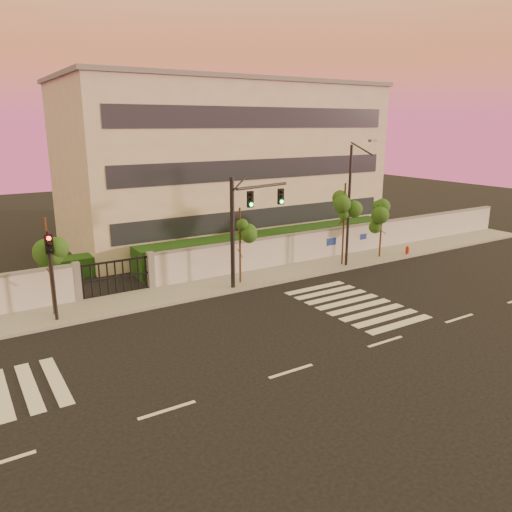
# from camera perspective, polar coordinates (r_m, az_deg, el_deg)

# --- Properties ---
(ground) EXTENTS (120.00, 120.00, 0.00)m
(ground) POSITION_cam_1_polar(r_m,az_deg,el_deg) (19.42, 4.02, -13.01)
(ground) COLOR black
(ground) RESTS_ON ground
(sidewalk) EXTENTS (60.00, 3.00, 0.15)m
(sidewalk) POSITION_cam_1_polar(r_m,az_deg,el_deg) (27.85, -8.79, -4.16)
(sidewalk) COLOR gray
(sidewalk) RESTS_ON ground
(perimeter_wall) EXTENTS (60.00, 0.36, 2.20)m
(perimeter_wall) POSITION_cam_1_polar(r_m,az_deg,el_deg) (28.92, -9.87, -1.42)
(perimeter_wall) COLOR #B4B7BC
(perimeter_wall) RESTS_ON ground
(hedge_row) EXTENTS (41.00, 4.25, 1.80)m
(hedge_row) POSITION_cam_1_polar(r_m,az_deg,el_deg) (31.82, -9.97, -0.40)
(hedge_row) COLOR #103611
(hedge_row) RESTS_ON ground
(institutional_building) EXTENTS (24.40, 12.40, 12.25)m
(institutional_building) POSITION_cam_1_polar(r_m,az_deg,el_deg) (40.73, -3.90, 10.72)
(institutional_building) COLOR #BEB6A1
(institutional_building) RESTS_ON ground
(road_markings) EXTENTS (57.00, 7.62, 0.02)m
(road_markings) POSITION_cam_1_polar(r_m,az_deg,el_deg) (21.56, -5.42, -10.05)
(road_markings) COLOR silver
(road_markings) RESTS_ON ground
(street_tree_c) EXTENTS (1.63, 1.30, 4.89)m
(street_tree_c) POSITION_cam_1_polar(r_m,az_deg,el_deg) (25.28, -22.69, 1.20)
(street_tree_c) COLOR #382314
(street_tree_c) RESTS_ON ground
(street_tree_d) EXTENTS (1.41, 1.12, 4.53)m
(street_tree_d) POSITION_cam_1_polar(r_m,az_deg,el_deg) (28.29, -1.83, 3.15)
(street_tree_d) COLOR #382314
(street_tree_d) RESTS_ON ground
(street_tree_e) EXTENTS (1.48, 1.18, 5.46)m
(street_tree_e) POSITION_cam_1_polar(r_m,az_deg,el_deg) (32.50, 10.09, 5.69)
(street_tree_e) COLOR #382314
(street_tree_e) RESTS_ON ground
(street_tree_f) EXTENTS (1.50, 1.19, 3.97)m
(street_tree_f) POSITION_cam_1_polar(r_m,az_deg,el_deg) (35.14, 14.19, 4.34)
(street_tree_f) COLOR #382314
(street_tree_f) RESTS_ON ground
(traffic_signal_main) EXTENTS (3.97, 1.03, 6.33)m
(traffic_signal_main) POSITION_cam_1_polar(r_m,az_deg,el_deg) (27.65, -1.27, 4.30)
(traffic_signal_main) COLOR black
(traffic_signal_main) RESTS_ON ground
(traffic_signal_secondary) EXTENTS (0.34, 0.34, 4.41)m
(traffic_signal_secondary) POSITION_cam_1_polar(r_m,az_deg,el_deg) (24.66, -22.36, -1.02)
(traffic_signal_secondary) COLOR black
(traffic_signal_secondary) RESTS_ON ground
(streetlight_east) EXTENTS (0.49, 1.97, 8.20)m
(streetlight_east) POSITION_cam_1_polar(r_m,az_deg,el_deg) (32.10, 10.79, 6.29)
(streetlight_east) COLOR black
(streetlight_east) RESTS_ON ground
(fire_hydrant) EXTENTS (0.29, 0.28, 0.74)m
(fire_hydrant) POSITION_cam_1_polar(r_m,az_deg,el_deg) (36.86, 16.89, 0.55)
(fire_hydrant) COLOR #AD1E0B
(fire_hydrant) RESTS_ON ground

